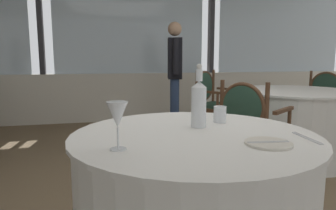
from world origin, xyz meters
name	(u,v)px	position (x,y,z in m)	size (l,w,h in m)	color
ground_plane	(190,209)	(0.00, 0.00, 0.00)	(12.47, 12.47, 0.00)	#756047
window_wall_far	(132,58)	(0.00, 3.46, 1.13)	(9.59, 0.14, 2.83)	silver
foreground_table	(193,210)	(-0.22, -0.70, 0.38)	(1.14, 1.14, 0.76)	white
side_plate	(268,143)	(0.02, -0.95, 0.77)	(0.19, 0.19, 0.01)	silver
butter_knife	(268,142)	(0.02, -0.95, 0.77)	(0.17, 0.02, 0.00)	silver
dinner_fork	(307,138)	(0.23, -0.90, 0.76)	(0.21, 0.02, 0.00)	silver
water_bottle	(199,102)	(-0.15, -0.58, 0.89)	(0.08, 0.08, 0.32)	white
wine_glass	(117,116)	(-0.58, -0.88, 0.89)	(0.08, 0.08, 0.18)	white
water_tumbler	(219,114)	(0.00, -0.50, 0.81)	(0.07, 0.07, 0.09)	white
background_table_1	(293,124)	(1.51, 0.91, 0.38)	(1.34, 1.34, 0.76)	white
dining_chair_1_1	(322,99)	(2.40, 1.53, 0.55)	(0.64, 0.66, 0.94)	brown
dining_chair_1_2	(212,99)	(0.88, 1.81, 0.56)	(0.66, 0.64, 0.95)	brown
dining_chair_1_3	(249,125)	(0.61, 0.29, 0.55)	(0.64, 0.66, 0.93)	brown
diner_person_1	(175,70)	(0.53, 2.46, 0.94)	(0.27, 0.52, 1.65)	#334770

